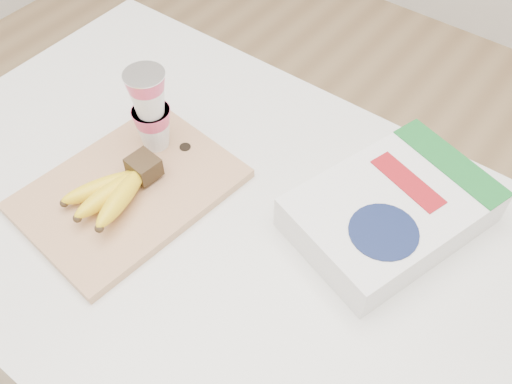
# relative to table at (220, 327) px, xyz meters

# --- Properties ---
(table) EXTENTS (1.11, 0.74, 0.83)m
(table) POSITION_rel_table_xyz_m (0.00, 0.00, 0.00)
(table) COLOR silver
(table) RESTS_ON ground
(cutting_board) EXTENTS (0.28, 0.36, 0.02)m
(cutting_board) POSITION_rel_table_xyz_m (-0.13, -0.05, 0.42)
(cutting_board) COLOR tan
(cutting_board) RESTS_ON table
(bananas) EXTENTS (0.12, 0.17, 0.05)m
(bananas) POSITION_rel_table_xyz_m (-0.12, -0.07, 0.45)
(bananas) COLOR #382816
(bananas) RESTS_ON cutting_board
(yogurt_stack) EXTENTS (0.07, 0.07, 0.16)m
(yogurt_stack) POSITION_rel_table_xyz_m (-0.16, 0.05, 0.52)
(yogurt_stack) COLOR white
(yogurt_stack) RESTS_ON cutting_board
(cereal_box) EXTENTS (0.29, 0.35, 0.07)m
(cereal_box) POSITION_rel_table_xyz_m (0.24, 0.16, 0.45)
(cereal_box) COLOR white
(cereal_box) RESTS_ON table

